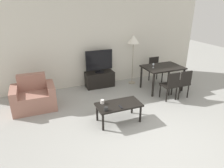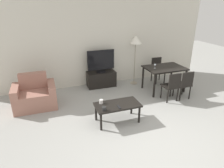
# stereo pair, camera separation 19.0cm
# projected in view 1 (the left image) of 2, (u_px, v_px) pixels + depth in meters

# --- Properties ---
(ground_plane) EXTENTS (18.00, 18.00, 0.00)m
(ground_plane) POSITION_uv_depth(u_px,v_px,m) (153.00, 142.00, 4.04)
(ground_plane) COLOR #9E9E99
(wall_back) EXTENTS (7.42, 0.06, 2.70)m
(wall_back) POSITION_uv_depth(u_px,v_px,m) (99.00, 44.00, 6.48)
(wall_back) COLOR silver
(wall_back) RESTS_ON ground_plane
(armchair) EXTENTS (1.07, 0.76, 0.88)m
(armchair) POSITION_uv_depth(u_px,v_px,m) (34.00, 97.00, 5.22)
(armchair) COLOR #9E6B5B
(armchair) RESTS_ON ground_plane
(tv_stand) EXTENTS (0.93, 0.45, 0.50)m
(tv_stand) POSITION_uv_depth(u_px,v_px,m) (100.00, 79.00, 6.61)
(tv_stand) COLOR black
(tv_stand) RESTS_ON ground_plane
(tv) EXTENTS (0.88, 0.31, 0.72)m
(tv) POSITION_uv_depth(u_px,v_px,m) (99.00, 61.00, 6.38)
(tv) COLOR black
(tv) RESTS_ON tv_stand
(coffee_table) EXTENTS (1.03, 0.54, 0.46)m
(coffee_table) POSITION_uv_depth(u_px,v_px,m) (119.00, 106.00, 4.60)
(coffee_table) COLOR black
(coffee_table) RESTS_ON ground_plane
(dining_table) EXTENTS (1.20, 0.84, 0.76)m
(dining_table) POSITION_uv_depth(u_px,v_px,m) (163.00, 70.00, 6.23)
(dining_table) COLOR black
(dining_table) RESTS_ON ground_plane
(dining_chair_near) EXTENTS (0.40, 0.40, 0.84)m
(dining_chair_near) POSITION_uv_depth(u_px,v_px,m) (171.00, 84.00, 5.61)
(dining_chair_near) COLOR black
(dining_chair_near) RESTS_ON ground_plane
(dining_chair_far) EXTENTS (0.40, 0.40, 0.84)m
(dining_chair_far) POSITION_uv_depth(u_px,v_px,m) (155.00, 68.00, 7.00)
(dining_chair_far) COLOR black
(dining_chair_far) RESTS_ON ground_plane
(dining_chair_near_right) EXTENTS (0.40, 0.40, 0.84)m
(dining_chair_near_right) POSITION_uv_depth(u_px,v_px,m) (183.00, 82.00, 5.75)
(dining_chair_near_right) COLOR black
(dining_chair_near_right) RESTS_ON ground_plane
(floor_lamp) EXTENTS (0.39, 0.39, 1.64)m
(floor_lamp) POSITION_uv_depth(u_px,v_px,m) (133.00, 41.00, 6.43)
(floor_lamp) COLOR gray
(floor_lamp) RESTS_ON ground_plane
(remote_primary) EXTENTS (0.04, 0.15, 0.02)m
(remote_primary) POSITION_uv_depth(u_px,v_px,m) (121.00, 107.00, 4.44)
(remote_primary) COLOR black
(remote_primary) RESTS_ON coffee_table
(cup_white_near) EXTENTS (0.09, 0.09, 0.08)m
(cup_white_near) POSITION_uv_depth(u_px,v_px,m) (106.00, 109.00, 4.29)
(cup_white_near) COLOR black
(cup_white_near) RESTS_ON coffee_table
(cup_colored_far) EXTENTS (0.09, 0.09, 0.09)m
(cup_colored_far) POSITION_uv_depth(u_px,v_px,m) (102.00, 102.00, 4.59)
(cup_colored_far) COLOR white
(cup_colored_far) RESTS_ON coffee_table
(wine_glass_left) EXTENTS (0.07, 0.07, 0.15)m
(wine_glass_left) POSITION_uv_depth(u_px,v_px,m) (153.00, 65.00, 6.05)
(wine_glass_left) COLOR silver
(wine_glass_left) RESTS_ON dining_table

